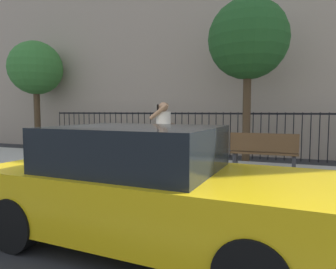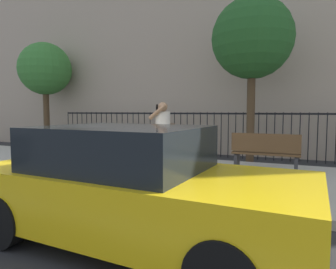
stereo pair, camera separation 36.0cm
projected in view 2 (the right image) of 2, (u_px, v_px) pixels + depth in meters
The scene contains 9 objects.
ground_plane at pixel (99, 198), 5.66m from camera, with size 60.00×60.00×0.00m, color #28282B.
sidewalk at pixel (152, 172), 7.66m from camera, with size 28.00×4.40×0.15m, color #B2ADA3.
building_facade at pixel (217, 9), 12.96m from camera, with size 28.00×4.00×12.06m, color tan.
iron_fence at pixel (197, 128), 10.97m from camera, with size 12.03×0.04×1.60m.
taxi_yellow at pixel (132, 187), 3.74m from camera, with size 4.28×2.02×1.45m.
pedestrian_on_phone at pixel (163, 133), 7.01m from camera, with size 0.50×0.69×1.70m.
street_bench at pixel (265, 152), 7.32m from camera, with size 1.60×0.45×0.95m.
street_tree_near at pixel (45, 70), 13.00m from camera, with size 2.24×2.24×4.58m.
street_tree_mid at pixel (252, 39), 8.83m from camera, with size 2.38×2.38×4.97m.
Camera 2 is at (3.41, -4.57, 1.64)m, focal length 32.15 mm.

